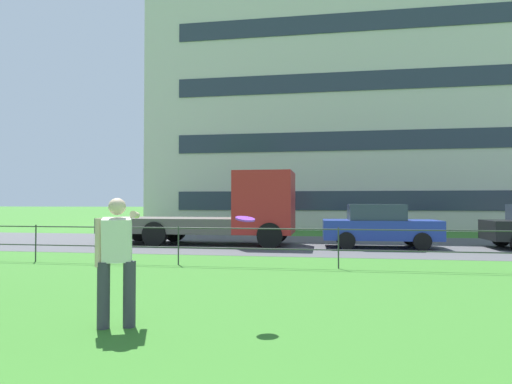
# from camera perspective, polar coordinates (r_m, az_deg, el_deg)

# --- Properties ---
(street_strip) EXTENTS (80.00, 7.91, 0.01)m
(street_strip) POSITION_cam_1_polar(r_m,az_deg,el_deg) (17.01, 3.26, -6.76)
(street_strip) COLOR #4C4C51
(street_strip) RESTS_ON ground
(park_fence) EXTENTS (28.42, 0.04, 1.00)m
(park_fence) POSITION_cam_1_polar(r_m,az_deg,el_deg) (11.00, 0.01, -6.26)
(park_fence) COLOR #333833
(park_fence) RESTS_ON ground
(person_thrower) EXTENTS (0.49, 0.87, 1.67)m
(person_thrower) POSITION_cam_1_polar(r_m,az_deg,el_deg) (5.98, -17.69, -8.11)
(person_thrower) COLOR #383842
(person_thrower) RESTS_ON ground
(frisbee) EXTENTS (0.38, 0.38, 0.08)m
(frisbee) POSITION_cam_1_polar(r_m,az_deg,el_deg) (5.98, -1.42, -3.53)
(frisbee) COLOR purple
(flatbed_truck_right) EXTENTS (7.30, 2.42, 2.75)m
(flatbed_truck_right) POSITION_cam_1_polar(r_m,az_deg,el_deg) (16.65, -3.84, -2.69)
(flatbed_truck_right) COLOR #B22323
(flatbed_truck_right) RESTS_ON ground
(car_blue_far_left) EXTENTS (4.05, 1.91, 1.54)m
(car_blue_far_left) POSITION_cam_1_polar(r_m,az_deg,el_deg) (16.17, 15.74, -4.25)
(car_blue_far_left) COLOR #233899
(car_blue_far_left) RESTS_ON ground
(apartment_building_background) EXTENTS (28.49, 10.90, 17.41)m
(apartment_building_background) POSITION_cam_1_polar(r_m,az_deg,el_deg) (31.58, 14.81, 11.70)
(apartment_building_background) COLOR beige
(apartment_building_background) RESTS_ON ground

